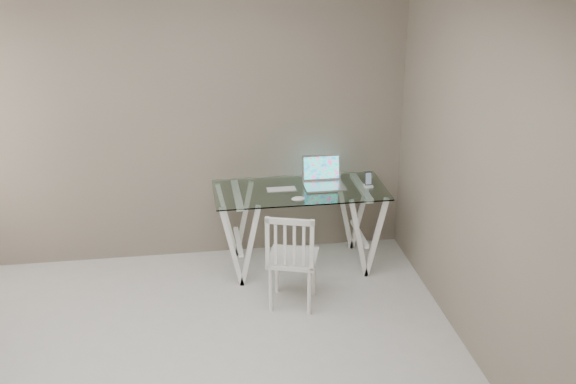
# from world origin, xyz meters

# --- Properties ---
(room) EXTENTS (4.50, 4.52, 2.71)m
(room) POSITION_xyz_m (-0.06, 0.02, 1.72)
(room) COLOR beige
(room) RESTS_ON ground
(desk) EXTENTS (1.50, 0.70, 0.75)m
(desk) POSITION_xyz_m (0.99, 1.85, 0.38)
(desk) COLOR silver
(desk) RESTS_ON ground
(chair) EXTENTS (0.48, 0.48, 0.84)m
(chair) POSITION_xyz_m (0.80, 1.15, 0.46)
(chair) COLOR white
(chair) RESTS_ON ground
(laptop) EXTENTS (0.35, 0.29, 0.24)m
(laptop) POSITION_xyz_m (1.21, 1.93, 0.80)
(laptop) COLOR silver
(laptop) RESTS_ON desk
(keyboard) EXTENTS (0.27, 0.11, 0.01)m
(keyboard) POSITION_xyz_m (0.82, 1.86, 0.75)
(keyboard) COLOR silver
(keyboard) RESTS_ON desk
(mouse) EXTENTS (0.12, 0.07, 0.04)m
(mouse) POSITION_xyz_m (0.93, 1.59, 0.76)
(mouse) COLOR silver
(mouse) RESTS_ON desk
(phone_dock) EXTENTS (0.07, 0.07, 0.13)m
(phone_dock) POSITION_xyz_m (1.59, 1.82, 0.78)
(phone_dock) COLOR white
(phone_dock) RESTS_ON desk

